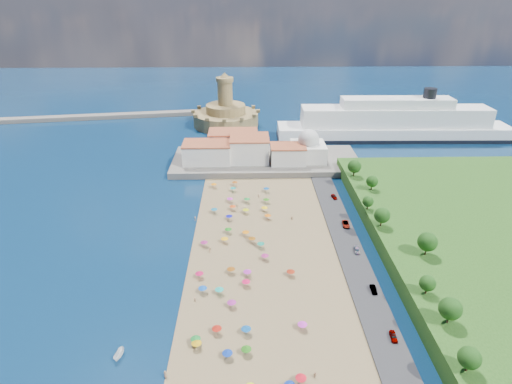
{
  "coord_description": "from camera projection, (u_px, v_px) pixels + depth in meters",
  "views": [
    {
      "loc": [
        0.5,
        -120.92,
        78.52
      ],
      "look_at": [
        4.0,
        25.0,
        8.0
      ],
      "focal_mm": 30.0,
      "sensor_mm": 36.0,
      "label": 1
    }
  ],
  "objects": [
    {
      "name": "domed_building",
      "position": [
        308.0,
        148.0,
        203.65
      ],
      "size": [
        16.0,
        16.0,
        15.0
      ],
      "color": "silver",
      "rests_on": "terrace"
    },
    {
      "name": "terrace",
      "position": [
        266.0,
        161.0,
        208.28
      ],
      "size": [
        90.0,
        36.0,
        3.0
      ],
      "primitive_type": "cube",
      "color": "#59544C",
      "rests_on": "ground"
    },
    {
      "name": "parked_cars",
      "position": [
        354.0,
        243.0,
        142.17
      ],
      "size": [
        2.83,
        80.79,
        1.43
      ],
      "color": "gray",
      "rests_on": "promenade"
    },
    {
      "name": "beachgoers",
      "position": [
        237.0,
        244.0,
        142.24
      ],
      "size": [
        36.97,
        90.43,
        1.84
      ],
      "color": "tan",
      "rests_on": "beach"
    },
    {
      "name": "hillside_trees",
      "position": [
        398.0,
        228.0,
        133.88
      ],
      "size": [
        14.77,
        106.89,
        7.42
      ],
      "color": "#382314",
      "rests_on": "hillside"
    },
    {
      "name": "moored_boats",
      "position": [
        123.0,
        376.0,
        94.39
      ],
      "size": [
        8.11,
        18.32,
        1.64
      ],
      "color": "white",
      "rests_on": "ground"
    },
    {
      "name": "waterfront_buildings",
      "position": [
        239.0,
        149.0,
        205.8
      ],
      "size": [
        57.0,
        29.0,
        11.0
      ],
      "color": "silver",
      "rests_on": "terrace"
    },
    {
      "name": "fortress",
      "position": [
        226.0,
        115.0,
        264.06
      ],
      "size": [
        40.0,
        40.0,
        32.4
      ],
      "color": "tan",
      "rests_on": "ground"
    },
    {
      "name": "jetty",
      "position": [
        224.0,
        139.0,
        239.44
      ],
      "size": [
        18.0,
        70.0,
        2.4
      ],
      "primitive_type": "cube",
      "color": "#59544C",
      "rests_on": "ground"
    },
    {
      "name": "breakwater",
      "position": [
        76.0,
        118.0,
        277.78
      ],
      "size": [
        199.03,
        34.77,
        2.6
      ],
      "primitive_type": "cube",
      "rotation": [
        0.0,
        0.0,
        0.14
      ],
      "color": "#59544C",
      "rests_on": "ground"
    },
    {
      "name": "beach_parasols",
      "position": [
        239.0,
        261.0,
        131.71
      ],
      "size": [
        30.47,
        114.52,
        2.2
      ],
      "color": "gray",
      "rests_on": "beach"
    },
    {
      "name": "ground",
      "position": [
        246.0,
        246.0,
        143.0
      ],
      "size": [
        700.0,
        700.0,
        0.0
      ],
      "primitive_type": "plane",
      "color": "#071938",
      "rests_on": "ground"
    },
    {
      "name": "cruise_ship",
      "position": [
        394.0,
        124.0,
        239.79
      ],
      "size": [
        131.1,
        21.49,
        28.56
      ],
      "color": "black",
      "rests_on": "ground"
    }
  ]
}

